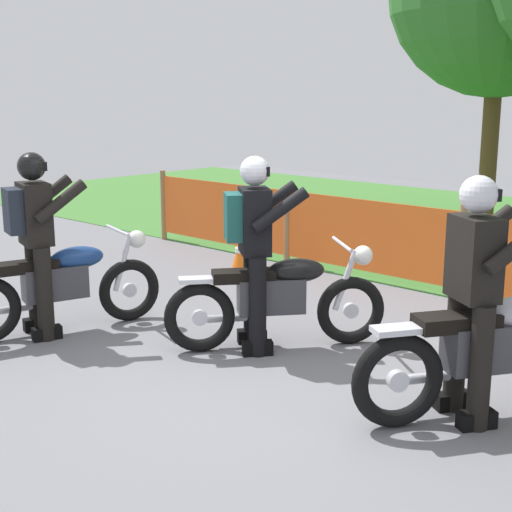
% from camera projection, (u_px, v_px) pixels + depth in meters
% --- Properties ---
extents(ground, '(24.00, 24.00, 0.02)m').
position_uv_depth(ground, '(274.00, 379.00, 5.83)').
color(ground, slate).
extents(barrier_fence, '(9.87, 0.08, 1.05)m').
position_uv_depth(barrier_fence, '(461.00, 251.00, 7.87)').
color(barrier_fence, olive).
rests_on(barrier_fence, ground).
extents(motorcycle_lead, '(1.23, 1.82, 0.99)m').
position_uv_depth(motorcycle_lead, '(497.00, 350.00, 5.07)').
color(motorcycle_lead, black).
rests_on(motorcycle_lead, ground).
extents(motorcycle_trailing, '(0.78, 1.91, 0.93)m').
position_uv_depth(motorcycle_trailing, '(62.00, 285.00, 6.87)').
color(motorcycle_trailing, black).
rests_on(motorcycle_trailing, ground).
extents(motorcycle_third, '(1.30, 1.61, 0.93)m').
position_uv_depth(motorcycle_third, '(278.00, 298.00, 6.43)').
color(motorcycle_third, black).
rests_on(motorcycle_third, ground).
extents(rider_lead, '(0.72, 0.73, 1.69)m').
position_uv_depth(rider_lead, '(474.00, 290.00, 4.92)').
color(rider_lead, black).
rests_on(rider_lead, ground).
extents(rider_trailing, '(0.66, 0.76, 1.69)m').
position_uv_depth(rider_trailing, '(35.00, 234.00, 6.65)').
color(rider_trailing, black).
rests_on(rider_trailing, ground).
extents(rider_third, '(0.74, 0.78, 1.69)m').
position_uv_depth(rider_third, '(254.00, 243.00, 6.28)').
color(rider_third, black).
rests_on(rider_third, ground).
extents(traffic_cone, '(0.32, 0.32, 0.53)m').
position_uv_depth(traffic_cone, '(241.00, 254.00, 9.05)').
color(traffic_cone, black).
rests_on(traffic_cone, ground).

